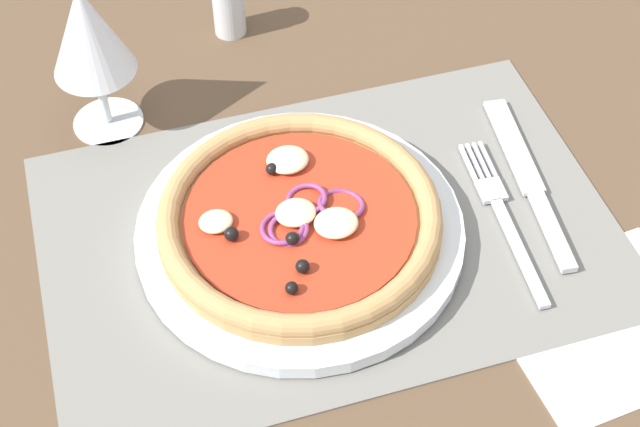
{
  "coord_description": "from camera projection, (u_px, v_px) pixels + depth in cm",
  "views": [
    {
      "loc": [
        -14.68,
        -46.25,
        59.34
      ],
      "look_at": [
        -0.73,
        0.0,
        2.74
      ],
      "focal_mm": 52.07,
      "sensor_mm": 36.0,
      "label": 1
    }
  ],
  "objects": [
    {
      "name": "ground_plane",
      "position": [
        328.0,
        242.0,
        0.78
      ],
      "size": [
        190.0,
        140.0,
        2.4
      ],
      "primitive_type": "cube",
      "color": "brown"
    },
    {
      "name": "placemat",
      "position": [
        328.0,
        232.0,
        0.76
      ],
      "size": [
        46.72,
        31.35,
        0.4
      ],
      "primitive_type": "cube",
      "color": "slate",
      "rests_on": "ground_plane"
    },
    {
      "name": "plate",
      "position": [
        302.0,
        236.0,
        0.75
      ],
      "size": [
        26.69,
        26.69,
        1.34
      ],
      "primitive_type": "cylinder",
      "color": "white",
      "rests_on": "placemat"
    },
    {
      "name": "pizza",
      "position": [
        301.0,
        221.0,
        0.74
      ],
      "size": [
        22.89,
        22.89,
        2.46
      ],
      "color": "tan",
      "rests_on": "plate"
    },
    {
      "name": "fork",
      "position": [
        500.0,
        210.0,
        0.77
      ],
      "size": [
        2.79,
        18.06,
        0.44
      ],
      "rotation": [
        0.0,
        0.0,
        1.5
      ],
      "color": "silver",
      "rests_on": "placemat"
    },
    {
      "name": "knife",
      "position": [
        528.0,
        178.0,
        0.8
      ],
      "size": [
        3.85,
        20.06,
        0.62
      ],
      "rotation": [
        0.0,
        0.0,
        1.46
      ],
      "color": "silver",
      "rests_on": "placemat"
    },
    {
      "name": "wine_glass",
      "position": [
        88.0,
        36.0,
        0.78
      ],
      "size": [
        7.2,
        7.2,
        14.9
      ],
      "color": "silver",
      "rests_on": "ground_plane"
    },
    {
      "name": "napkin",
      "position": [
        606.0,
        323.0,
        0.71
      ],
      "size": [
        16.91,
        15.48,
        0.36
      ],
      "primitive_type": "cube",
      "rotation": [
        0.0,
        0.0,
        0.09
      ],
      "color": "white",
      "rests_on": "ground_plane"
    },
    {
      "name": "pepper_shaker",
      "position": [
        229.0,
        5.0,
        0.91
      ],
      "size": [
        3.2,
        3.2,
        6.7
      ],
      "color": "silver",
      "rests_on": "ground_plane"
    }
  ]
}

